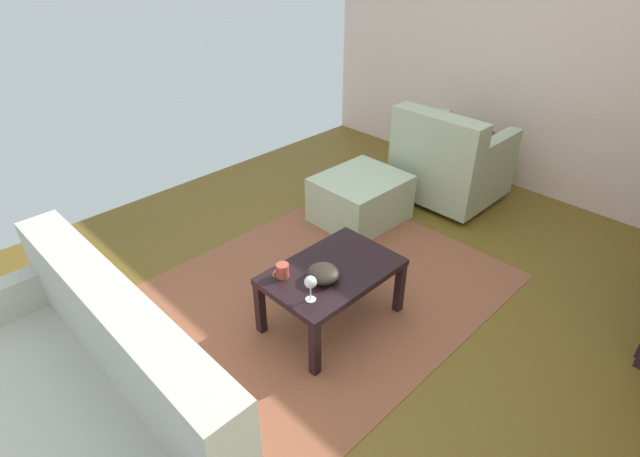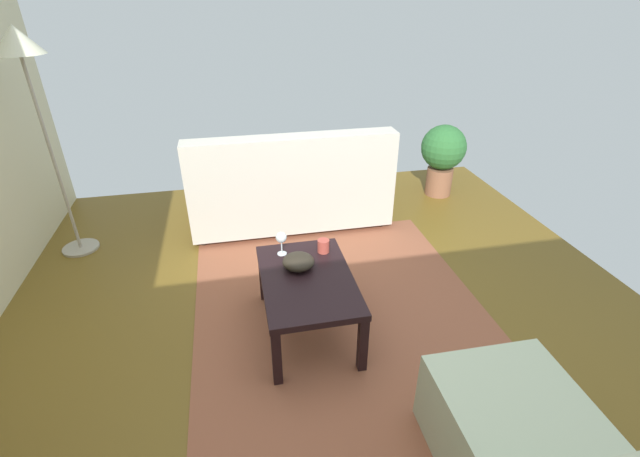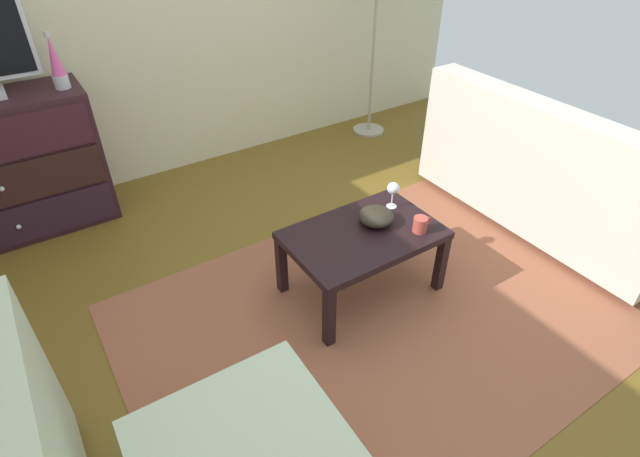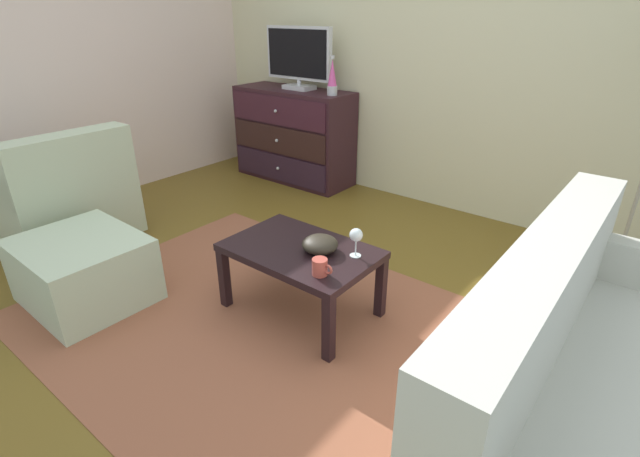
% 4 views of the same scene
% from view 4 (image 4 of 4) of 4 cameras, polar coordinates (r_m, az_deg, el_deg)
% --- Properties ---
extents(ground_plane, '(5.29, 4.60, 0.05)m').
position_cam_4_polar(ground_plane, '(2.85, -6.75, -8.85)').
color(ground_plane, brown).
extents(wall_accent_rear, '(5.29, 0.12, 2.50)m').
position_cam_4_polar(wall_accent_rear, '(4.08, 14.38, 20.13)').
color(wall_accent_rear, beige).
rests_on(wall_accent_rear, ground_plane).
extents(wall_plain_left, '(0.12, 4.60, 2.50)m').
position_cam_4_polar(wall_plain_left, '(4.45, -31.53, 17.76)').
color(wall_plain_left, beige).
rests_on(wall_plain_left, ground_plane).
extents(area_rug, '(2.60, 1.90, 0.01)m').
position_cam_4_polar(area_rug, '(2.61, -6.75, -11.81)').
color(area_rug, brown).
rests_on(area_rug, ground_plane).
extents(dresser, '(1.21, 0.49, 0.89)m').
position_cam_4_polar(dresser, '(4.66, -3.26, 11.34)').
color(dresser, '#31181E').
rests_on(dresser, ground_plane).
extents(tv, '(0.73, 0.18, 0.55)m').
position_cam_4_polar(tv, '(4.52, -2.66, 20.35)').
color(tv, silver).
rests_on(tv, dresser).
extents(lava_lamp, '(0.09, 0.09, 0.33)m').
position_cam_4_polar(lava_lamp, '(4.21, 1.52, 18.02)').
color(lava_lamp, '#B7B7BC').
rests_on(lava_lamp, dresser).
extents(coffee_table, '(0.81, 0.53, 0.40)m').
position_cam_4_polar(coffee_table, '(2.54, -2.38, -3.48)').
color(coffee_table, black).
rests_on(coffee_table, ground_plane).
extents(wine_glass, '(0.07, 0.07, 0.16)m').
position_cam_4_polar(wine_glass, '(2.38, 4.46, -0.92)').
color(wine_glass, silver).
rests_on(wine_glass, coffee_table).
extents(mug, '(0.11, 0.08, 0.08)m').
position_cam_4_polar(mug, '(2.24, 0.03, -4.76)').
color(mug, '#B8483C').
rests_on(mug, coffee_table).
extents(bowl_decorative, '(0.19, 0.19, 0.09)m').
position_cam_4_polar(bowl_decorative, '(2.45, -0.01, -1.94)').
color(bowl_decorative, '#2C261C').
rests_on(bowl_decorative, coffee_table).
extents(couch_large, '(0.85, 1.71, 0.87)m').
position_cam_4_polar(couch_large, '(1.99, 30.99, -17.42)').
color(couch_large, '#332319').
rests_on(couch_large, ground_plane).
extents(armchair, '(0.80, 0.82, 0.85)m').
position_cam_4_polar(armchair, '(3.80, -29.11, 3.44)').
color(armchair, '#332319').
rests_on(armchair, ground_plane).
extents(ottoman, '(0.71, 0.61, 0.39)m').
position_cam_4_polar(ottoman, '(3.04, -27.03, -4.60)').
color(ottoman, '#B3C2A1').
rests_on(ottoman, ground_plane).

